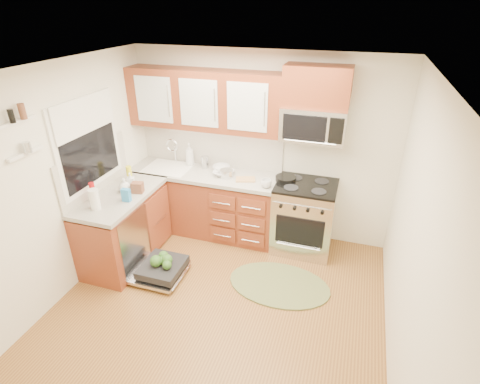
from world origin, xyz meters
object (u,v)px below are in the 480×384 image
(sink, at_px, (169,176))
(stock_pot, at_px, (226,174))
(paper_towel_roll, at_px, (95,199))
(cup, at_px, (266,184))
(rug, at_px, (279,285))
(cutting_board, at_px, (245,179))
(bowl_b, at_px, (221,168))
(dishwasher, at_px, (160,269))
(range, at_px, (304,217))
(skillet, at_px, (286,178))
(upper_cabinets, at_px, (204,100))
(bowl_a, at_px, (224,173))
(microwave, at_px, (313,124))

(sink, height_order, stock_pot, stock_pot)
(paper_towel_roll, height_order, cup, paper_towel_roll)
(rug, bearing_deg, cutting_board, 129.97)
(stock_pot, height_order, bowl_b, stock_pot)
(dishwasher, bearing_deg, rug, 11.05)
(rug, xyz_separation_m, stock_pot, (-0.94, 0.80, 0.97))
(rug, bearing_deg, range, 82.05)
(sink, bearing_deg, skillet, 1.98)
(sink, bearing_deg, bowl_b, 9.73)
(upper_cabinets, bearing_deg, rug, -37.80)
(stock_pot, relative_size, cutting_board, 0.70)
(bowl_b, bearing_deg, rug, -42.30)
(sink, xyz_separation_m, dishwasher, (0.39, -1.12, -0.70))
(cutting_board, relative_size, bowl_b, 1.05)
(sink, height_order, rug, sink)
(rug, distance_m, cup, 1.23)
(bowl_b, bearing_deg, upper_cabinets, 172.91)
(bowl_a, height_order, bowl_b, bowl_b)
(microwave, bearing_deg, paper_towel_roll, -147.07)
(stock_pot, bearing_deg, bowl_a, 139.95)
(range, height_order, dishwasher, range)
(cutting_board, height_order, bowl_a, bowl_a)
(rug, relative_size, stock_pot, 6.87)
(sink, relative_size, paper_towel_roll, 2.58)
(stock_pot, bearing_deg, cup, -12.75)
(cutting_board, bearing_deg, stock_pot, 178.99)
(range, xyz_separation_m, skillet, (-0.28, 0.05, 0.50))
(cup, bearing_deg, rug, -61.78)
(range, distance_m, paper_towel_roll, 2.58)
(range, distance_m, cup, 0.72)
(paper_towel_roll, bearing_deg, skillet, 35.19)
(upper_cabinets, relative_size, dishwasher, 2.93)
(stock_pot, distance_m, bowl_b, 0.21)
(skillet, xyz_separation_m, cutting_board, (-0.51, -0.10, -0.04))
(rug, distance_m, bowl_b, 1.73)
(skillet, xyz_separation_m, paper_towel_roll, (-1.89, -1.33, 0.07))
(rug, height_order, bowl_b, bowl_b)
(microwave, xyz_separation_m, rug, (-0.12, -0.97, -1.69))
(sink, bearing_deg, rug, -24.95)
(cutting_board, bearing_deg, dishwasher, -124.97)
(dishwasher, distance_m, stock_pot, 1.47)
(skillet, distance_m, paper_towel_roll, 2.31)
(microwave, distance_m, paper_towel_roll, 2.66)
(range, height_order, rug, range)
(stock_pot, bearing_deg, upper_cabinets, 150.86)
(sink, distance_m, cup, 1.47)
(microwave, relative_size, bowl_b, 3.19)
(dishwasher, distance_m, cutting_board, 1.55)
(upper_cabinets, height_order, paper_towel_roll, upper_cabinets)
(rug, relative_size, bowl_a, 4.56)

